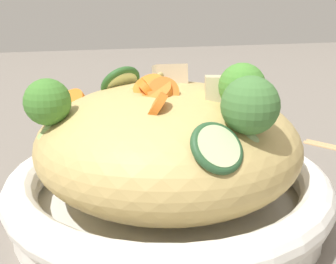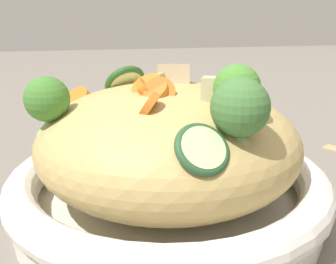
% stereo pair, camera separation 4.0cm
% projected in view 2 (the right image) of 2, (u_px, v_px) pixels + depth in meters
% --- Properties ---
extents(ground_plane, '(3.00, 3.00, 0.00)m').
position_uv_depth(ground_plane, '(168.00, 214.00, 0.42)').
color(ground_plane, slate).
extents(serving_bowl, '(0.31, 0.31, 0.05)m').
position_uv_depth(serving_bowl, '(168.00, 190.00, 0.42)').
color(serving_bowl, white).
rests_on(serving_bowl, ground_plane).
extents(noodle_heap, '(0.25, 0.25, 0.12)m').
position_uv_depth(noodle_heap, '(168.00, 143.00, 0.40)').
color(noodle_heap, tan).
rests_on(noodle_heap, serving_bowl).
extents(broccoli_florets, '(0.20, 0.14, 0.07)m').
position_uv_depth(broccoli_florets, '(174.00, 101.00, 0.33)').
color(broccoli_florets, '#9BC36E').
rests_on(broccoli_florets, serving_bowl).
extents(carrot_coins, '(0.10, 0.14, 0.04)m').
position_uv_depth(carrot_coins, '(138.00, 93.00, 0.37)').
color(carrot_coins, orange).
rests_on(carrot_coins, serving_bowl).
extents(zucchini_slices, '(0.16, 0.20, 0.06)m').
position_uv_depth(zucchini_slices, '(183.00, 102.00, 0.37)').
color(zucchini_slices, beige).
rests_on(zucchini_slices, serving_bowl).
extents(chicken_chunks, '(0.09, 0.10, 0.04)m').
position_uv_depth(chicken_chunks, '(207.00, 86.00, 0.38)').
color(chicken_chunks, '#D2B78A').
rests_on(chicken_chunks, serving_bowl).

